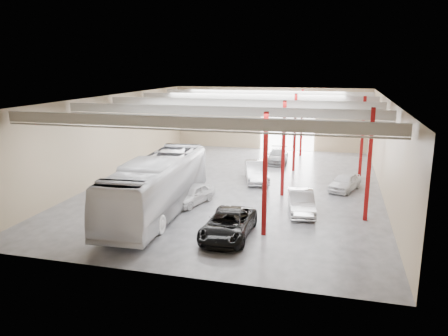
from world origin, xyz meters
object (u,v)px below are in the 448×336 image
at_px(coach_bus, 158,185).
at_px(black_sedan, 228,224).
at_px(car_row_c, 278,156).
at_px(car_row_a, 192,194).
at_px(car_row_b, 256,171).
at_px(car_right_far, 345,182).
at_px(car_right_near, 301,202).

distance_m(coach_bus, black_sedan, 6.24).
xyz_separation_m(coach_bus, car_row_c, (5.45, 17.00, -1.17)).
distance_m(car_row_a, car_row_c, 15.18).
height_order(coach_bus, black_sedan, coach_bus).
xyz_separation_m(car_row_b, car_right_far, (7.09, -0.94, -0.16)).
bearing_deg(black_sedan, car_row_a, 127.18).
bearing_deg(car_row_a, coach_bus, -106.60).
relative_size(coach_bus, car_row_a, 3.31).
bearing_deg(car_right_near, car_row_a, 170.67).
height_order(car_row_a, car_row_b, car_row_b).
bearing_deg(car_row_a, black_sedan, -36.88).
xyz_separation_m(car_row_a, car_right_near, (7.52, 0.01, 0.05)).
distance_m(coach_bus, car_row_a, 3.02).
distance_m(coach_bus, car_right_far, 14.62).
bearing_deg(coach_bus, car_row_a, 54.26).
relative_size(coach_bus, car_row_b, 2.65).
distance_m(black_sedan, car_row_c, 19.86).
distance_m(car_row_a, car_right_near, 7.52).
relative_size(car_row_c, car_right_far, 1.20).
bearing_deg(car_right_near, car_row_b, 111.69).
xyz_separation_m(coach_bus, car_row_a, (1.50, 2.34, -1.17)).
relative_size(car_row_b, car_right_far, 1.28).
bearing_deg(car_row_a, car_row_c, 90.94).
bearing_deg(car_right_far, coach_bus, -124.07).
bearing_deg(car_row_c, coach_bus, -112.05).
bearing_deg(car_right_far, black_sedan, -99.17).
bearing_deg(car_right_near, car_right_far, 56.44).
relative_size(coach_bus, car_right_far, 3.40).
bearing_deg(car_right_far, car_row_c, 146.94).
xyz_separation_m(car_row_a, car_row_c, (3.95, 14.66, -0.01)).
xyz_separation_m(black_sedan, car_row_a, (-3.93, 5.20, -0.06)).
height_order(black_sedan, car_row_a, black_sedan).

